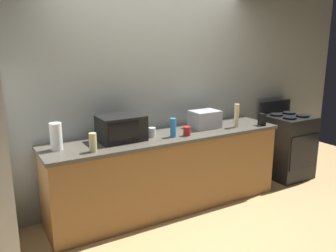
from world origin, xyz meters
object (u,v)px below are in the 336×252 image
(paper_towel_roll, at_px, (56,137))
(bottle_vinegar, at_px, (93,142))
(stove_range, at_px, (287,146))
(bottle_spray_cleaner, at_px, (173,128))
(toaster_oven, at_px, (205,119))
(mug_red, at_px, (187,131))
(microwave, at_px, (121,128))
(bottle_hand_soap, at_px, (237,116))
(mug_white, at_px, (152,132))
(cordless_phone, at_px, (262,119))

(paper_towel_roll, distance_m, bottle_vinegar, 0.38)
(stove_range, relative_size, bottle_spray_cleaner, 5.12)
(toaster_oven, distance_m, mug_red, 0.45)
(paper_towel_roll, height_order, bottle_vinegar, paper_towel_roll)
(microwave, xyz_separation_m, paper_towel_roll, (-0.68, 0.00, 0.00))
(paper_towel_roll, height_order, mug_red, paper_towel_roll)
(microwave, relative_size, toaster_oven, 1.41)
(bottle_vinegar, bearing_deg, toaster_oven, 9.33)
(stove_range, distance_m, microwave, 2.61)
(stove_range, bearing_deg, bottle_hand_soap, -173.95)
(mug_red, height_order, mug_white, mug_white)
(mug_white, bearing_deg, bottle_hand_soap, -6.20)
(cordless_phone, bearing_deg, toaster_oven, 168.42)
(toaster_oven, bearing_deg, bottle_spray_cleaner, -162.69)
(stove_range, distance_m, paper_towel_roll, 3.28)
(microwave, height_order, paper_towel_roll, same)
(paper_towel_roll, bearing_deg, mug_white, -2.51)
(bottle_vinegar, bearing_deg, mug_red, 2.04)
(bottle_hand_soap, bearing_deg, mug_white, 173.80)
(cordless_phone, distance_m, mug_red, 1.10)
(microwave, height_order, bottle_vinegar, microwave)
(bottle_hand_soap, bearing_deg, cordless_phone, -14.18)
(microwave, distance_m, bottle_spray_cleaner, 0.58)
(cordless_phone, distance_m, bottle_hand_soap, 0.36)
(toaster_oven, relative_size, bottle_hand_soap, 1.17)
(bottle_hand_soap, bearing_deg, toaster_oven, 153.35)
(bottle_vinegar, relative_size, bottle_spray_cleaner, 0.88)
(stove_range, height_order, mug_red, stove_range)
(bottle_vinegar, bearing_deg, mug_white, 14.53)
(mug_red, bearing_deg, toaster_oven, 27.39)
(cordless_phone, relative_size, mug_red, 1.45)
(microwave, xyz_separation_m, toaster_oven, (1.11, 0.01, -0.03))
(mug_red, bearing_deg, stove_range, 4.57)
(stove_range, relative_size, cordless_phone, 7.20)
(mug_white, bearing_deg, bottle_vinegar, -165.47)
(cordless_phone, distance_m, bottle_vinegar, 2.20)
(bottle_spray_cleaner, distance_m, mug_red, 0.17)
(stove_range, relative_size, toaster_oven, 3.18)
(cordless_phone, bearing_deg, stove_range, 24.41)
(bottle_vinegar, distance_m, mug_red, 1.10)
(stove_range, distance_m, bottle_hand_soap, 1.24)
(bottle_vinegar, distance_m, bottle_hand_soap, 1.85)
(mug_red, bearing_deg, microwave, 164.60)
(cordless_phone, relative_size, bottle_vinegar, 0.81)
(bottle_vinegar, height_order, bottle_spray_cleaner, bottle_spray_cleaner)
(toaster_oven, xyz_separation_m, paper_towel_roll, (-1.79, -0.01, 0.03))
(paper_towel_roll, xyz_separation_m, bottle_spray_cleaner, (1.24, -0.16, -0.03))
(paper_towel_roll, relative_size, bottle_vinegar, 1.46)
(microwave, bearing_deg, toaster_oven, 0.63)
(bottle_vinegar, relative_size, mug_red, 1.79)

